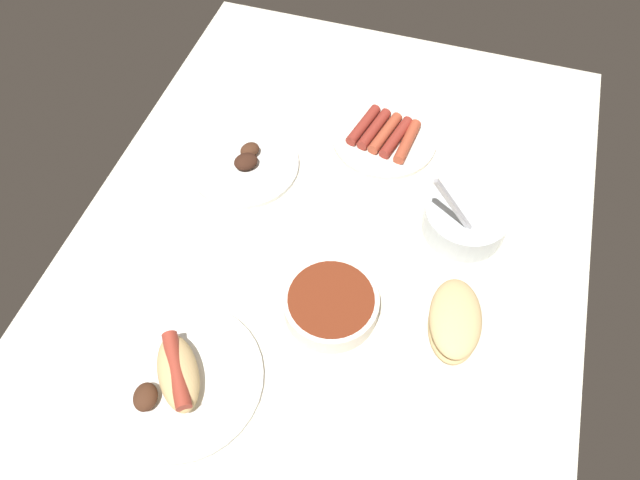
{
  "coord_description": "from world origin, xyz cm",
  "views": [
    {
      "loc": [
        54.92,
        15.4,
        86.24
      ],
      "look_at": [
        2.36,
        -0.9,
        3.0
      ],
      "focal_mm": 32.42,
      "sensor_mm": 36.0,
      "label": 1
    }
  ],
  "objects_px": {
    "bowl_chili": "(331,304)",
    "plate_sausages": "(385,137)",
    "bread_stack": "(454,321)",
    "plate_grilled_meat": "(245,164)",
    "bowl_coleslaw": "(465,219)",
    "plate_hotdog_assembled": "(179,377)"
  },
  "relations": [
    {
      "from": "plate_hotdog_assembled",
      "to": "bowl_coleslaw",
      "type": "bearing_deg",
      "value": 138.4
    },
    {
      "from": "bread_stack",
      "to": "plate_grilled_meat",
      "type": "xyz_separation_m",
      "value": [
        -0.23,
        -0.45,
        -0.03
      ]
    },
    {
      "from": "bowl_chili",
      "to": "plate_hotdog_assembled",
      "type": "distance_m",
      "value": 0.26
    },
    {
      "from": "bread_stack",
      "to": "bowl_chili",
      "type": "relative_size",
      "value": 0.99
    },
    {
      "from": "bread_stack",
      "to": "plate_grilled_meat",
      "type": "distance_m",
      "value": 0.5
    },
    {
      "from": "plate_sausages",
      "to": "plate_grilled_meat",
      "type": "height_order",
      "value": "plate_grilled_meat"
    },
    {
      "from": "bowl_coleslaw",
      "to": "plate_sausages",
      "type": "height_order",
      "value": "bowl_coleslaw"
    },
    {
      "from": "plate_grilled_meat",
      "to": "plate_sausages",
      "type": "bearing_deg",
      "value": 121.21
    },
    {
      "from": "bowl_coleslaw",
      "to": "plate_sausages",
      "type": "distance_m",
      "value": 0.25
    },
    {
      "from": "bowl_coleslaw",
      "to": "bowl_chili",
      "type": "relative_size",
      "value": 0.97
    },
    {
      "from": "bread_stack",
      "to": "plate_sausages",
      "type": "height_order",
      "value": "bread_stack"
    },
    {
      "from": "bowl_chili",
      "to": "plate_sausages",
      "type": "distance_m",
      "value": 0.4
    },
    {
      "from": "bowl_coleslaw",
      "to": "bowl_chili",
      "type": "bearing_deg",
      "value": -38.37
    },
    {
      "from": "plate_grilled_meat",
      "to": "bowl_chili",
      "type": "bearing_deg",
      "value": 44.85
    },
    {
      "from": "bread_stack",
      "to": "plate_sausages",
      "type": "distance_m",
      "value": 0.43
    },
    {
      "from": "plate_sausages",
      "to": "plate_grilled_meat",
      "type": "bearing_deg",
      "value": -58.79
    },
    {
      "from": "bread_stack",
      "to": "bowl_coleslaw",
      "type": "relative_size",
      "value": 1.02
    },
    {
      "from": "bowl_coleslaw",
      "to": "plate_grilled_meat",
      "type": "height_order",
      "value": "bowl_coleslaw"
    },
    {
      "from": "bread_stack",
      "to": "plate_grilled_meat",
      "type": "height_order",
      "value": "bread_stack"
    },
    {
      "from": "bowl_chili",
      "to": "plate_hotdog_assembled",
      "type": "relative_size",
      "value": 0.62
    },
    {
      "from": "plate_hotdog_assembled",
      "to": "bowl_chili",
      "type": "bearing_deg",
      "value": 134.82
    },
    {
      "from": "plate_grilled_meat",
      "to": "plate_hotdog_assembled",
      "type": "bearing_deg",
      "value": 8.26
    }
  ]
}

